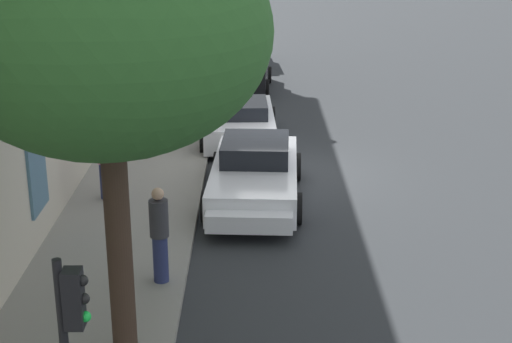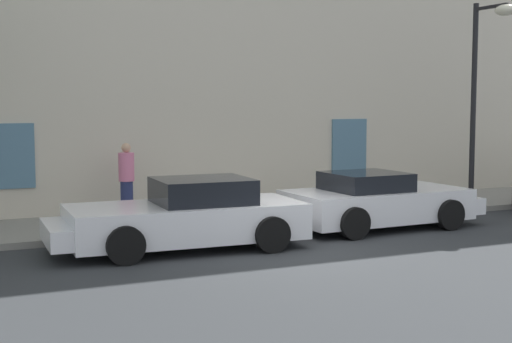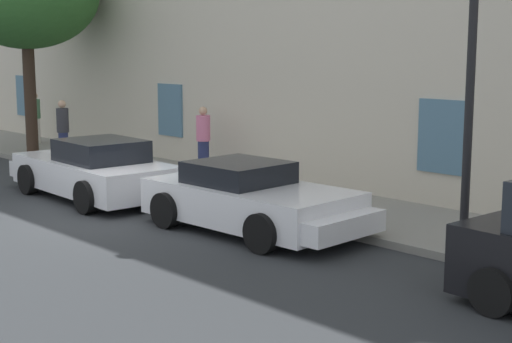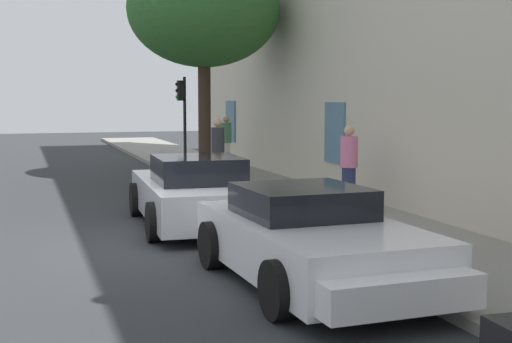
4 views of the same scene
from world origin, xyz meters
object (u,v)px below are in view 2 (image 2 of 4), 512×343
(street_lamp, at_px, (487,64))
(pedestrian_bystander, at_px, (127,180))
(sportscar_red_lead, at_px, (178,218))
(sportscar_yellow_flank, at_px, (382,202))

(street_lamp, relative_size, pedestrian_bystander, 2.98)
(sportscar_red_lead, bearing_deg, sportscar_yellow_flank, 5.01)
(sportscar_yellow_flank, height_order, pedestrian_bystander, pedestrian_bystander)
(sportscar_red_lead, relative_size, sportscar_yellow_flank, 1.10)
(sportscar_red_lead, xyz_separation_m, sportscar_yellow_flank, (5.01, 0.44, -0.03))
(sportscar_yellow_flank, bearing_deg, street_lamp, 11.73)
(sportscar_red_lead, xyz_separation_m, pedestrian_bystander, (-0.10, 3.40, 0.42))
(pedestrian_bystander, bearing_deg, sportscar_yellow_flank, -30.08)
(sportscar_yellow_flank, bearing_deg, pedestrian_bystander, 149.92)
(street_lamp, distance_m, pedestrian_bystander, 9.41)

